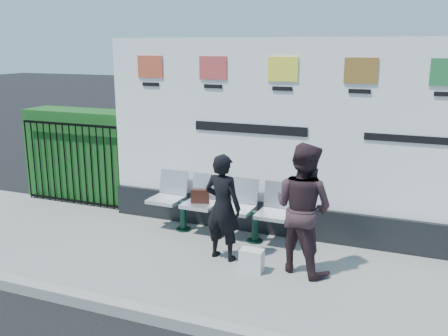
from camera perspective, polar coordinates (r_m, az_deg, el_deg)
name	(u,v)px	position (r m, az deg, el deg)	size (l,w,h in m)	color
pavement	(296,279)	(6.69, 8.18, -12.42)	(14.00, 3.00, 0.12)	gray
billboard	(356,159)	(7.42, 14.83, 1.05)	(8.00, 0.30, 3.00)	black
hedge	(87,154)	(9.90, -15.44, 1.50)	(2.35, 0.70, 1.70)	#184F19
railing	(72,164)	(9.57, -17.03, 0.48)	(2.05, 0.06, 1.54)	black
bench	(218,220)	(7.76, -0.69, -6.00)	(2.32, 0.60, 0.50)	silver
woman_left	(223,207)	(6.81, -0.15, -4.49)	(0.54, 0.36, 1.49)	black
woman_right	(303,208)	(6.49, 9.02, -4.55)	(0.83, 0.65, 1.71)	#322024
handbag_brown	(200,196)	(7.77, -2.75, -3.21)	(0.28, 0.12, 0.22)	black
carrier_bag_white	(252,260)	(6.64, 3.18, -10.51)	(0.30, 0.18, 0.30)	silver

